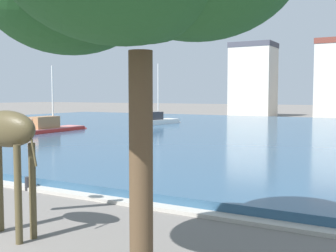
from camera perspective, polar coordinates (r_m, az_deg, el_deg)
harbor_water at (r=37.17m, az=15.68°, el=-1.04°), size 86.28×49.50×0.39m
quay_edge_coping at (r=14.47m, az=-9.14°, el=-9.53°), size 86.28×0.50×0.12m
giraffe_statue at (r=11.07m, az=-21.28°, el=-0.81°), size 2.88×0.69×5.03m
sailboat_red at (r=37.35m, az=-15.20°, el=-0.46°), size 2.07×8.51×5.94m
sailboat_white at (r=45.32m, az=-1.31°, el=0.52°), size 2.77×7.36×6.77m
mooring_bollard at (r=16.46m, az=-18.22°, el=-7.34°), size 0.24×0.24×0.50m
townhouse_wide_warehouse at (r=69.39m, az=11.33°, el=6.07°), size 6.71×5.42×11.70m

